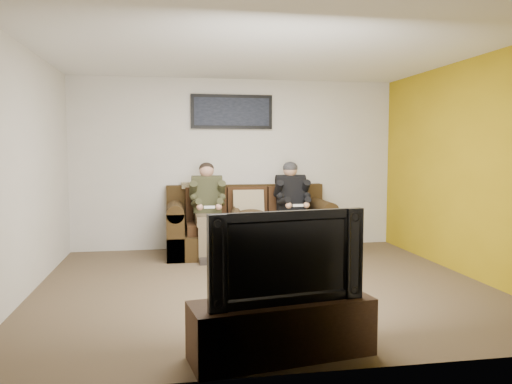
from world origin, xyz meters
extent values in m
plane|color=brown|center=(0.00, 0.00, 0.00)|extent=(5.00, 5.00, 0.00)
plane|color=silver|center=(0.00, 0.00, 2.60)|extent=(5.00, 5.00, 0.00)
plane|color=beige|center=(0.00, 2.25, 1.30)|extent=(5.00, 0.00, 5.00)
plane|color=beige|center=(0.00, -2.25, 1.30)|extent=(5.00, 0.00, 5.00)
plane|color=beige|center=(-2.50, 0.00, 1.30)|extent=(0.00, 4.50, 4.50)
plane|color=beige|center=(2.50, 0.00, 1.30)|extent=(0.00, 4.50, 4.50)
plane|color=#B79612|center=(2.49, 0.00, 1.30)|extent=(0.00, 4.50, 4.50)
cube|color=#30210E|center=(0.12, 1.75, 0.16)|extent=(2.41, 1.04, 0.33)
cube|color=#30210E|center=(0.12, 2.16, 0.66)|extent=(2.41, 0.22, 0.66)
cube|color=#30210E|center=(-0.96, 1.75, 0.33)|extent=(0.24, 1.04, 0.66)
cube|color=#30210E|center=(1.21, 1.75, 0.33)|extent=(0.24, 1.04, 0.66)
cylinder|color=#30210E|center=(-0.96, 1.75, 0.66)|extent=(0.24, 1.04, 0.24)
cylinder|color=#30210E|center=(1.21, 1.75, 0.66)|extent=(0.24, 1.04, 0.24)
cube|color=#382111|center=(-0.50, 1.70, 0.40)|extent=(0.60, 0.66, 0.15)
cube|color=#382111|center=(-0.50, 2.01, 0.72)|extent=(0.60, 0.15, 0.48)
cube|color=#382111|center=(0.12, 1.70, 0.40)|extent=(0.60, 0.66, 0.15)
cube|color=#382111|center=(0.12, 2.01, 0.72)|extent=(0.60, 0.15, 0.48)
cube|color=#382111|center=(0.74, 1.70, 0.40)|extent=(0.60, 0.66, 0.15)
cube|color=#382111|center=(0.74, 2.01, 0.72)|extent=(0.60, 0.15, 0.48)
cube|color=tan|center=(0.12, 1.88, 0.70)|extent=(0.46, 0.22, 0.46)
cube|color=tan|center=(-0.61, 2.14, 0.98)|extent=(0.49, 0.24, 0.09)
cube|color=brown|center=(-0.50, 1.66, 0.55)|extent=(0.36, 0.30, 0.14)
cube|color=#34351F|center=(-0.50, 1.76, 0.85)|extent=(0.40, 0.30, 0.53)
cylinder|color=#34351F|center=(-0.50, 1.78, 1.06)|extent=(0.44, 0.18, 0.18)
sphere|color=tan|center=(-0.50, 1.80, 1.22)|extent=(0.21, 0.21, 0.21)
cube|color=brown|center=(-0.60, 1.46, 0.54)|extent=(0.15, 0.42, 0.13)
cube|color=brown|center=(-0.40, 1.46, 0.54)|extent=(0.15, 0.42, 0.13)
cube|color=brown|center=(-0.60, 1.26, 0.24)|extent=(0.12, 0.13, 0.48)
cube|color=brown|center=(-0.40, 1.26, 0.24)|extent=(0.12, 0.13, 0.48)
cube|color=black|center=(-0.60, 1.18, 0.04)|extent=(0.11, 0.26, 0.08)
cube|color=black|center=(-0.40, 1.18, 0.04)|extent=(0.11, 0.26, 0.08)
cylinder|color=#34351F|center=(-0.70, 1.69, 0.95)|extent=(0.11, 0.30, 0.28)
cylinder|color=#34351F|center=(-0.30, 1.69, 0.95)|extent=(0.11, 0.30, 0.28)
cylinder|color=#34351F|center=(-0.67, 1.47, 0.79)|extent=(0.14, 0.32, 0.15)
cylinder|color=#34351F|center=(-0.33, 1.47, 0.79)|extent=(0.14, 0.32, 0.15)
sphere|color=tan|center=(-0.63, 1.35, 0.74)|extent=(0.09, 0.09, 0.09)
sphere|color=tan|center=(-0.37, 1.35, 0.74)|extent=(0.09, 0.09, 0.09)
cube|color=white|center=(-0.50, 1.33, 0.74)|extent=(0.15, 0.04, 0.03)
ellipsoid|color=black|center=(-0.50, 1.82, 1.25)|extent=(0.22, 0.22, 0.17)
cube|color=black|center=(0.74, 1.66, 0.55)|extent=(0.36, 0.30, 0.14)
cube|color=black|center=(0.74, 1.76, 0.85)|extent=(0.40, 0.30, 0.53)
cylinder|color=black|center=(0.74, 1.78, 1.06)|extent=(0.44, 0.18, 0.18)
sphere|color=tan|center=(0.74, 1.80, 1.22)|extent=(0.21, 0.21, 0.21)
cube|color=black|center=(0.64, 1.46, 0.54)|extent=(0.15, 0.42, 0.13)
cube|color=black|center=(0.84, 1.46, 0.54)|extent=(0.15, 0.42, 0.13)
cube|color=black|center=(0.64, 1.26, 0.24)|extent=(0.12, 0.13, 0.48)
cube|color=black|center=(0.84, 1.26, 0.24)|extent=(0.12, 0.13, 0.48)
cube|color=black|center=(0.64, 1.18, 0.04)|extent=(0.11, 0.26, 0.08)
cube|color=black|center=(0.84, 1.18, 0.04)|extent=(0.11, 0.26, 0.08)
cylinder|color=black|center=(0.54, 1.69, 0.95)|extent=(0.11, 0.30, 0.28)
cylinder|color=black|center=(0.94, 1.69, 0.95)|extent=(0.11, 0.30, 0.28)
cylinder|color=black|center=(0.57, 1.47, 0.79)|extent=(0.14, 0.32, 0.15)
cylinder|color=black|center=(0.91, 1.47, 0.79)|extent=(0.14, 0.32, 0.15)
sphere|color=tan|center=(0.61, 1.35, 0.74)|extent=(0.09, 0.09, 0.09)
sphere|color=tan|center=(0.87, 1.35, 0.74)|extent=(0.09, 0.09, 0.09)
cube|color=white|center=(0.74, 1.33, 0.74)|extent=(0.15, 0.04, 0.03)
ellipsoid|color=black|center=(0.74, 1.80, 1.25)|extent=(0.22, 0.22, 0.19)
ellipsoid|color=#48351C|center=(0.11, 1.59, 0.58)|extent=(0.47, 0.26, 0.19)
sphere|color=#48351C|center=(-0.11, 1.56, 0.63)|extent=(0.14, 0.14, 0.14)
cone|color=#48351C|center=(-0.13, 1.53, 0.70)|extent=(0.04, 0.04, 0.04)
cone|color=#48351C|center=(-0.13, 1.60, 0.70)|extent=(0.04, 0.04, 0.04)
cylinder|color=#48351C|center=(0.35, 1.64, 0.54)|extent=(0.26, 0.13, 0.08)
cube|color=black|center=(-0.08, 2.22, 2.10)|extent=(1.25, 0.04, 0.52)
cube|color=black|center=(-0.08, 2.19, 2.10)|extent=(1.15, 0.01, 0.42)
cube|color=#331F11|center=(-0.23, -1.95, 0.21)|extent=(1.40, 0.65, 0.42)
imported|color=black|center=(-0.23, -1.95, 0.76)|extent=(1.17, 0.34, 0.67)
camera|label=1|loc=(-1.02, -5.43, 1.52)|focal=35.00mm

